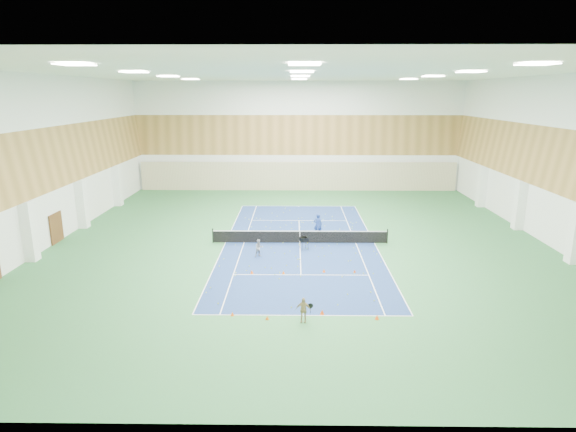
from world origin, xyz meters
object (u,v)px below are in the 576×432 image
(coach, at_px, (318,225))
(child_apron, at_px, (303,310))
(ball_cart, at_px, (304,243))
(tennis_net, at_px, (300,236))
(child_court, at_px, (259,248))

(coach, height_order, child_apron, coach)
(ball_cart, bearing_deg, coach, 51.81)
(tennis_net, relative_size, coach, 7.20)
(tennis_net, bearing_deg, child_apron, -89.89)
(coach, xyz_separation_m, child_apron, (-1.37, -14.40, -0.26))
(ball_cart, bearing_deg, child_apron, -110.90)
(coach, relative_size, ball_cart, 1.96)
(child_apron, bearing_deg, tennis_net, 95.67)
(tennis_net, bearing_deg, ball_cart, -79.51)
(tennis_net, distance_m, child_apron, 12.56)
(child_court, bearing_deg, child_apron, -101.72)
(child_court, xyz_separation_m, ball_cart, (3.06, 1.56, -0.15))
(tennis_net, xyz_separation_m, child_court, (-2.78, -3.04, 0.06))
(coach, distance_m, ball_cart, 3.54)
(coach, relative_size, child_court, 1.47)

